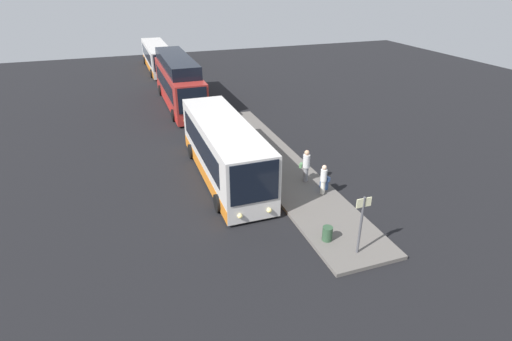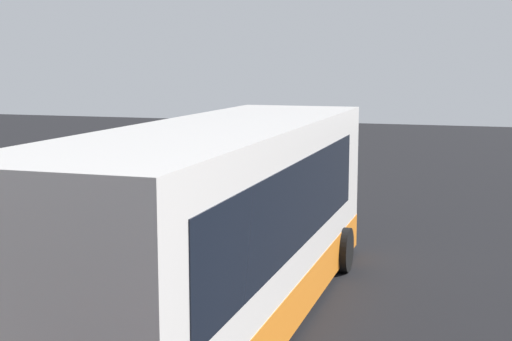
% 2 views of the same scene
% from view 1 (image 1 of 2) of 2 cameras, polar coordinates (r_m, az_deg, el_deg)
% --- Properties ---
extents(ground, '(80.00, 80.00, 0.00)m').
position_cam_1_polar(ground, '(23.31, -4.34, -0.40)').
color(ground, black).
extents(platform, '(20.00, 3.28, 0.17)m').
position_cam_1_polar(platform, '(24.21, 3.06, 0.94)').
color(platform, '#605B56').
rests_on(platform, ground).
extents(bus_lead, '(10.39, 2.89, 3.26)m').
position_cam_1_polar(bus_lead, '(22.30, -4.60, 2.89)').
color(bus_lead, silver).
rests_on(bus_lead, ground).
extents(bus_second, '(12.22, 2.75, 4.14)m').
position_cam_1_polar(bus_second, '(35.96, -10.98, 12.07)').
color(bus_second, maroon).
rests_on(bus_second, ground).
extents(bus_third, '(12.03, 2.72, 2.87)m').
position_cam_1_polar(bus_third, '(50.80, -13.91, 15.43)').
color(bus_third, silver).
rests_on(bus_third, ground).
extents(passenger_boarding, '(0.62, 0.63, 1.84)m').
position_cam_1_polar(passenger_boarding, '(21.77, 7.15, 0.87)').
color(passenger_boarding, gray).
rests_on(passenger_boarding, platform).
extents(passenger_waiting, '(0.38, 0.54, 1.64)m').
position_cam_1_polar(passenger_waiting, '(20.68, 9.66, -1.10)').
color(passenger_waiting, silver).
rests_on(passenger_waiting, platform).
extents(suitcase, '(0.44, 0.27, 1.00)m').
position_cam_1_polar(suitcase, '(21.41, 9.72, -1.64)').
color(suitcase, '#334C7F').
rests_on(suitcase, platform).
extents(sign_post, '(0.10, 0.65, 2.62)m').
position_cam_1_polar(sign_post, '(16.35, 14.85, -6.77)').
color(sign_post, '#4C4C51').
rests_on(sign_post, platform).
extents(trash_bin, '(0.44, 0.44, 0.65)m').
position_cam_1_polar(trash_bin, '(17.51, 10.16, -8.86)').
color(trash_bin, '#2D4C33').
rests_on(trash_bin, platform).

